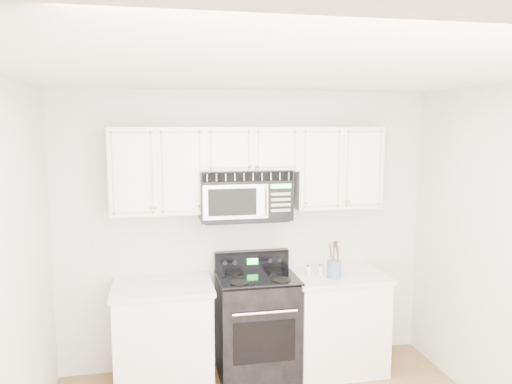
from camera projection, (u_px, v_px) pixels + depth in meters
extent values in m
cube|color=white|center=(301.00, 70.00, 2.85)|extent=(3.50, 3.50, 0.01)
cube|color=silver|center=(247.00, 230.00, 4.72)|extent=(3.50, 0.01, 2.60)
cube|color=silver|center=(164.00, 337.00, 4.38)|extent=(0.82, 0.63, 0.88)
cube|color=white|center=(162.00, 287.00, 4.31)|extent=(0.86, 0.65, 0.04)
cube|color=black|center=(165.00, 377.00, 4.47)|extent=(0.82, 0.55, 0.10)
cube|color=silver|center=(336.00, 323.00, 4.69)|extent=(0.82, 0.63, 0.88)
cube|color=white|center=(337.00, 275.00, 4.63)|extent=(0.86, 0.65, 0.04)
cube|color=black|center=(334.00, 360.00, 4.78)|extent=(0.82, 0.55, 0.10)
cube|color=black|center=(257.00, 327.00, 4.55)|extent=(0.71, 0.61, 0.92)
cube|color=black|center=(264.00, 342.00, 4.25)|extent=(0.54, 0.01, 0.37)
cylinder|color=silver|center=(265.00, 313.00, 4.19)|extent=(0.56, 0.02, 0.02)
cube|color=black|center=(257.00, 277.00, 4.49)|extent=(0.71, 0.61, 0.02)
cube|color=black|center=(252.00, 260.00, 4.73)|extent=(0.71, 0.08, 0.19)
cube|color=#27DC37|center=(253.00, 261.00, 4.69)|extent=(0.10, 0.00, 0.06)
cube|color=silver|center=(157.00, 171.00, 4.32)|extent=(0.80, 0.33, 0.75)
cube|color=silver|center=(336.00, 167.00, 4.64)|extent=(0.80, 0.33, 0.75)
cube|color=silver|center=(250.00, 149.00, 4.46)|extent=(0.84, 0.33, 0.39)
sphere|color=tan|center=(155.00, 208.00, 4.17)|extent=(0.03, 0.03, 0.03)
sphere|color=tan|center=(199.00, 206.00, 4.24)|extent=(0.03, 0.03, 0.03)
sphere|color=tan|center=(307.00, 203.00, 4.43)|extent=(0.03, 0.03, 0.03)
sphere|color=tan|center=(345.00, 202.00, 4.50)|extent=(0.03, 0.03, 0.03)
sphere|color=tan|center=(250.00, 166.00, 4.29)|extent=(0.03, 0.03, 0.03)
sphere|color=tan|center=(257.00, 166.00, 4.30)|extent=(0.03, 0.03, 0.03)
cylinder|color=#AA2516|center=(255.00, 172.00, 4.30)|extent=(0.00, 0.00, 0.10)
sphere|color=tan|center=(255.00, 178.00, 4.31)|extent=(0.03, 0.03, 0.03)
cube|color=black|center=(244.00, 194.00, 4.46)|extent=(0.81, 0.40, 0.45)
cube|color=#B2AD8D|center=(248.00, 177.00, 4.25)|extent=(0.79, 0.01, 0.08)
cube|color=#9C9AAA|center=(236.00, 202.00, 4.25)|extent=(0.56, 0.01, 0.30)
cube|color=black|center=(232.00, 202.00, 4.24)|extent=(0.42, 0.01, 0.23)
cube|color=black|center=(281.00, 201.00, 4.32)|extent=(0.22, 0.01, 0.30)
cube|color=#27DC37|center=(281.00, 186.00, 4.30)|extent=(0.18, 0.00, 0.04)
cylinder|color=silver|center=(267.00, 202.00, 4.26)|extent=(0.02, 0.02, 0.25)
cylinder|color=slate|center=(334.00, 269.00, 4.48)|extent=(0.13, 0.13, 0.16)
cylinder|color=#A47B50|center=(338.00, 261.00, 4.47)|extent=(0.01, 0.01, 0.28)
cylinder|color=#242427|center=(331.00, 259.00, 4.49)|extent=(0.01, 0.01, 0.30)
cylinder|color=#A47B50|center=(334.00, 260.00, 4.43)|extent=(0.01, 0.01, 0.32)
cylinder|color=#242427|center=(338.00, 261.00, 4.47)|extent=(0.01, 0.01, 0.28)
cylinder|color=#A47B50|center=(331.00, 259.00, 4.49)|extent=(0.01, 0.01, 0.30)
cylinder|color=#242427|center=(334.00, 260.00, 4.43)|extent=(0.01, 0.01, 0.32)
cylinder|color=#A47B50|center=(338.00, 261.00, 4.47)|extent=(0.01, 0.01, 0.28)
cylinder|color=silver|center=(309.00, 271.00, 4.57)|extent=(0.04, 0.04, 0.08)
cylinder|color=silver|center=(309.00, 265.00, 4.56)|extent=(0.04, 0.04, 0.02)
cylinder|color=silver|center=(321.00, 270.00, 4.57)|extent=(0.04, 0.04, 0.09)
cylinder|color=silver|center=(321.00, 265.00, 4.56)|extent=(0.04, 0.04, 0.02)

